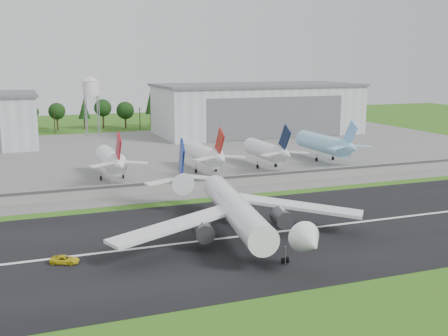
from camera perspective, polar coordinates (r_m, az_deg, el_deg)
name	(u,v)px	position (r m, az deg, el deg)	size (l,w,h in m)	color
ground	(252,252)	(111.35, 2.90, -8.56)	(600.00, 600.00, 0.00)	#2D6417
runway	(233,237)	(120.06, 0.97, -7.05)	(320.00, 60.00, 0.10)	black
runway_centerline	(233,237)	(120.04, 0.97, -7.03)	(220.00, 1.00, 0.02)	white
apron	(129,156)	(223.22, -9.58, 1.23)	(320.00, 150.00, 0.10)	slate
blast_fence	(175,186)	(160.76, -5.00, -1.79)	(240.00, 0.61, 3.50)	gray
hangar_east	(257,109)	(287.18, 3.40, 6.04)	(102.00, 47.00, 25.20)	silver
water_tower	(91,86)	(283.74, -13.37, 8.12)	(8.40, 8.40, 29.40)	#99999E
utility_poles	(99,132)	(301.31, -12.61, 3.61)	(230.00, 3.00, 12.00)	black
treeline	(95,129)	(316.05, -13.01, 3.92)	(320.00, 16.00, 22.00)	black
main_airliner	(236,216)	(118.44, 1.27, -4.86)	(56.59, 59.16, 18.17)	white
ground_vehicle	(65,260)	(109.04, -15.87, -8.94)	(2.47, 5.35, 1.49)	gold
parked_jet_red_a	(112,160)	(177.59, -11.29, 0.75)	(7.36, 31.29, 16.88)	white
parked_jet_red_b	(207,155)	(185.20, -1.72, 1.33)	(7.36, 31.29, 16.74)	white
parked_jet_navy	(269,151)	(193.60, 4.56, 1.74)	(7.36, 31.29, 16.77)	silver
parked_jet_skyblue	(327,144)	(210.31, 10.45, 2.40)	(7.36, 37.29, 17.11)	#88CCEB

